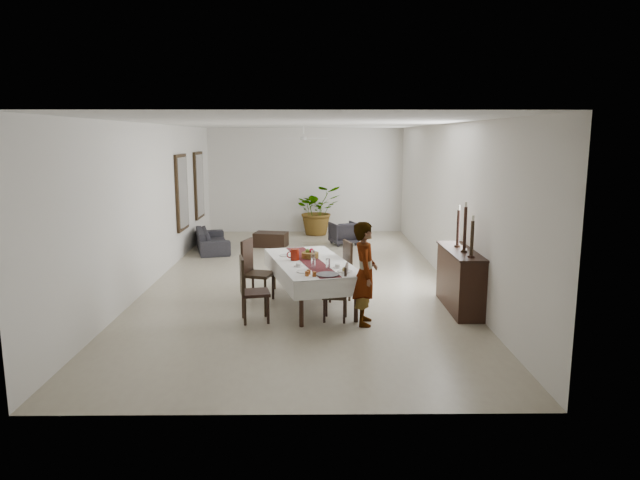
{
  "coord_description": "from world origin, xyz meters",
  "views": [
    {
      "loc": [
        0.27,
        -11.69,
        2.94
      ],
      "look_at": [
        0.38,
        -1.28,
        1.05
      ],
      "focal_mm": 32.0,
      "sensor_mm": 36.0,
      "label": 1
    }
  ],
  "objects_px": {
    "dining_table_top": "(311,263)",
    "red_pitcher": "(295,254)",
    "sofa": "(212,240)",
    "woman": "(365,274)",
    "sideboard_body": "(460,280)"
  },
  "relations": [
    {
      "from": "dining_table_top",
      "to": "sofa",
      "type": "bearing_deg",
      "value": 103.55
    },
    {
      "from": "red_pitcher",
      "to": "sideboard_body",
      "type": "xyz_separation_m",
      "value": [
        2.86,
        -0.4,
        -0.38
      ]
    },
    {
      "from": "red_pitcher",
      "to": "sofa",
      "type": "xyz_separation_m",
      "value": [
        -2.33,
        4.81,
        -0.6
      ]
    },
    {
      "from": "red_pitcher",
      "to": "sideboard_body",
      "type": "height_order",
      "value": "sideboard_body"
    },
    {
      "from": "dining_table_top",
      "to": "sofa",
      "type": "relative_size",
      "value": 1.28
    },
    {
      "from": "dining_table_top",
      "to": "sideboard_body",
      "type": "xyz_separation_m",
      "value": [
        2.57,
        -0.31,
        -0.24
      ]
    },
    {
      "from": "sofa",
      "to": "sideboard_body",
      "type": "bearing_deg",
      "value": -149.76
    },
    {
      "from": "woman",
      "to": "sofa",
      "type": "bearing_deg",
      "value": 33.85
    },
    {
      "from": "woman",
      "to": "sofa",
      "type": "relative_size",
      "value": 0.86
    },
    {
      "from": "dining_table_top",
      "to": "red_pitcher",
      "type": "distance_m",
      "value": 0.33
    },
    {
      "from": "woman",
      "to": "sideboard_body",
      "type": "bearing_deg",
      "value": -61.15
    },
    {
      "from": "dining_table_top",
      "to": "red_pitcher",
      "type": "height_order",
      "value": "red_pitcher"
    },
    {
      "from": "dining_table_top",
      "to": "sideboard_body",
      "type": "distance_m",
      "value": 2.6
    },
    {
      "from": "woman",
      "to": "sideboard_body",
      "type": "xyz_separation_m",
      "value": [
        1.71,
        0.8,
        -0.32
      ]
    },
    {
      "from": "sideboard_body",
      "to": "sofa",
      "type": "distance_m",
      "value": 7.35
    }
  ]
}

